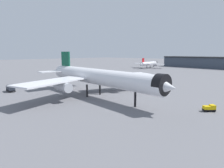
{
  "coord_description": "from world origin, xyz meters",
  "views": [
    {
      "loc": [
        56.01,
        -47.89,
        16.07
      ],
      "look_at": [
        10.89,
        -0.78,
        5.73
      ],
      "focal_mm": 31.6,
      "sensor_mm": 36.0,
      "label": 1
    }
  ],
  "objects": [
    {
      "name": "airliner_near_gate",
      "position": [
        2.77,
        -0.09,
        7.32
      ],
      "size": [
        63.83,
        58.12,
        16.62
      ],
      "rotation": [
        0.0,
        0.0,
        -0.08
      ],
      "color": "white",
      "rests_on": "ground"
    },
    {
      "name": "airliner_far_taxiway",
      "position": [
        -62.37,
        133.71,
        4.75
      ],
      "size": [
        35.88,
        39.65,
        10.79
      ],
      "rotation": [
        0.0,
        0.0,
        1.71
      ],
      "color": "white",
      "rests_on": "ground"
    },
    {
      "name": "service_truck_front",
      "position": [
        -30.55,
        -18.78,
        1.59
      ],
      "size": [
        5.72,
        3.08,
        3.0
      ],
      "rotation": [
        0.0,
        0.0,
        3.03
      ],
      "color": "black",
      "rests_on": "ground"
    },
    {
      "name": "traffic_cone_near_nose",
      "position": [
        -4.0,
        36.67,
        0.39
      ],
      "size": [
        0.62,
        0.62,
        0.78
      ],
      "primitive_type": "cone",
      "color": "#F2600C",
      "rests_on": "ground"
    },
    {
      "name": "baggage_tug_wing",
      "position": [
        39.0,
        8.88,
        0.97
      ],
      "size": [
        3.39,
        3.42,
        1.85
      ],
      "rotation": [
        0.0,
        0.0,
        0.81
      ],
      "color": "black",
      "rests_on": "ground"
    },
    {
      "name": "ground",
      "position": [
        0.0,
        0.0,
        0.0
      ],
      "size": [
        900.0,
        900.0,
        0.0
      ],
      "primitive_type": "plane",
      "color": "slate"
    },
    {
      "name": "traffic_cone_wingtip",
      "position": [
        4.97,
        37.13,
        0.33
      ],
      "size": [
        0.53,
        0.53,
        0.67
      ],
      "primitive_type": "cone",
      "color": "#F2600C",
      "rests_on": "ground"
    }
  ]
}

